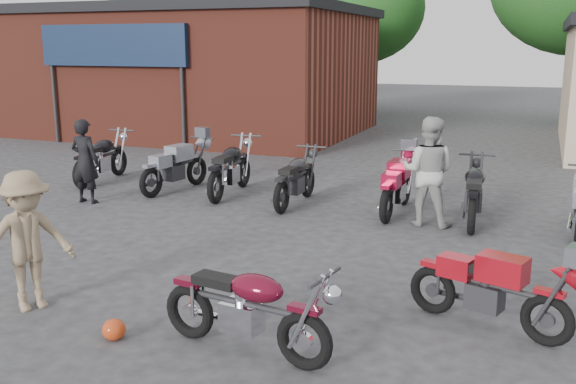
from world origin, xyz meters
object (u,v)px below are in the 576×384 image
at_px(person_tan, 27,241).
at_px(row_bike_2, 231,165).
at_px(vintage_motorcycle, 247,303).
at_px(row_bike_3, 296,176).
at_px(sportbike, 491,285).
at_px(row_bike_0, 102,156).
at_px(person_light, 428,171).
at_px(row_bike_5, 474,189).
at_px(helmet, 114,330).
at_px(row_bike_4, 397,182).
at_px(person_dark, 85,161).
at_px(row_bike_1, 176,164).

relative_size(person_tan, row_bike_2, 0.77).
distance_m(vintage_motorcycle, row_bike_3, 6.17).
distance_m(row_bike_2, row_bike_3, 1.57).
bearing_deg(row_bike_2, sportbike, -136.46).
bearing_deg(row_bike_0, row_bike_3, -100.42).
bearing_deg(row_bike_0, person_light, -102.62).
bearing_deg(row_bike_5, person_tan, 138.20).
xyz_separation_m(vintage_motorcycle, row_bike_3, (-1.74, 5.91, 0.02)).
distance_m(person_light, row_bike_0, 7.45).
relative_size(vintage_motorcycle, row_bike_2, 0.88).
bearing_deg(helmet, sportbike, 25.17).
xyz_separation_m(helmet, person_tan, (-1.40, 0.34, 0.70)).
bearing_deg(person_tan, row_bike_5, -7.29).
relative_size(row_bike_3, row_bike_4, 0.98).
height_order(helmet, person_dark, person_dark).
bearing_deg(row_bike_3, row_bike_1, 85.57).
bearing_deg(sportbike, row_bike_1, 163.72).
distance_m(person_light, row_bike_1, 5.40).
relative_size(person_tan, row_bike_1, 0.82).
height_order(person_dark, row_bike_1, person_dark).
relative_size(row_bike_2, row_bike_5, 1.05).
height_order(vintage_motorcycle, sportbike, vintage_motorcycle).
relative_size(row_bike_0, row_bike_5, 1.00).
relative_size(person_dark, row_bike_5, 0.81).
bearing_deg(row_bike_1, row_bike_0, 93.86).
distance_m(row_bike_2, row_bike_4, 3.49).
height_order(row_bike_2, row_bike_4, row_bike_2).
xyz_separation_m(person_light, row_bike_1, (-5.35, 0.71, -0.35)).
xyz_separation_m(vintage_motorcycle, row_bike_5, (1.56, 5.84, 0.05)).
bearing_deg(person_dark, row_bike_2, -144.52).
height_order(helmet, row_bike_4, row_bike_4).
bearing_deg(row_bike_2, row_bike_5, -99.88).
relative_size(row_bike_0, row_bike_1, 1.03).
xyz_separation_m(row_bike_1, row_bike_3, (2.77, -0.20, -0.01)).
bearing_deg(row_bike_0, person_tan, -154.53).
distance_m(person_dark, row_bike_1, 1.89).
bearing_deg(helmet, person_light, 68.17).
bearing_deg(person_dark, row_bike_1, -124.64).
bearing_deg(row_bike_5, sportbike, -176.27).
bearing_deg(sportbike, person_dark, 176.67).
relative_size(vintage_motorcycle, person_light, 1.01).
bearing_deg(sportbike, row_bike_5, 116.57).
distance_m(sportbike, row_bike_1, 8.15).
height_order(sportbike, row_bike_1, row_bike_1).
distance_m(helmet, person_tan, 1.60).
relative_size(row_bike_0, row_bike_3, 1.05).
bearing_deg(vintage_motorcycle, person_tan, -173.98).
distance_m(row_bike_0, row_bike_4, 6.76).
bearing_deg(vintage_motorcycle, sportbike, 42.32).
height_order(vintage_motorcycle, row_bike_2, row_bike_2).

